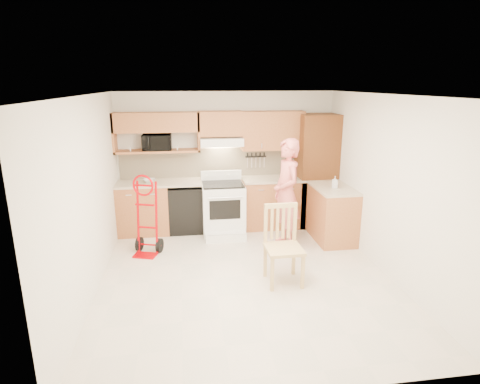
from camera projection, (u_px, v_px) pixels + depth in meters
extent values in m
cube|color=beige|center=(245.00, 276.00, 5.61)|extent=(4.00, 4.50, 0.02)
cube|color=white|center=(246.00, 94.00, 4.94)|extent=(4.00, 4.50, 0.02)
cube|color=silver|center=(227.00, 160.00, 7.43)|extent=(4.00, 0.02, 2.50)
cube|color=silver|center=(290.00, 266.00, 3.12)|extent=(4.00, 0.02, 2.50)
cube|color=silver|center=(89.00, 197.00, 5.00)|extent=(0.02, 4.50, 2.50)
cube|color=silver|center=(386.00, 186.00, 5.55)|extent=(0.02, 4.50, 2.50)
cube|color=beige|center=(227.00, 162.00, 7.42)|extent=(3.92, 0.03, 0.55)
cube|color=#AE6C40|center=(144.00, 209.00, 7.14)|extent=(0.90, 0.60, 0.90)
cube|color=black|center=(186.00, 208.00, 7.25)|extent=(0.60, 0.60, 0.85)
cube|color=#AE6C40|center=(272.00, 203.00, 7.47)|extent=(1.14, 0.60, 0.90)
cube|color=#BBAE93|center=(159.00, 183.00, 7.05)|extent=(1.50, 0.63, 0.04)
cube|color=#BBAE93|center=(273.00, 179.00, 7.34)|extent=(1.14, 0.63, 0.04)
cube|color=#AE6C40|center=(332.00, 214.00, 6.82)|extent=(0.60, 1.00, 0.90)
cube|color=#BBAE93|center=(334.00, 188.00, 6.70)|extent=(0.63, 1.00, 0.04)
cube|color=#4E2912|center=(316.00, 171.00, 7.42)|extent=(0.70, 0.60, 2.10)
cube|color=#AE6C40|center=(156.00, 122.00, 6.90)|extent=(1.50, 0.33, 0.34)
cube|color=#AE6C40|center=(158.00, 151.00, 7.03)|extent=(1.50, 0.33, 0.04)
cube|color=#AE6C40|center=(221.00, 124.00, 7.06)|extent=(0.76, 0.33, 0.44)
cube|color=#AE6C40|center=(272.00, 131.00, 7.23)|extent=(1.14, 0.33, 0.70)
cube|color=white|center=(221.00, 141.00, 7.08)|extent=(0.76, 0.46, 0.14)
imported|color=black|center=(157.00, 142.00, 6.99)|extent=(0.51, 0.35, 0.28)
imported|color=#DE6862|center=(286.00, 193.00, 6.45)|extent=(0.51, 0.70, 1.80)
imported|color=white|center=(335.00, 182.00, 6.63)|extent=(0.11, 0.11, 0.20)
imported|color=white|center=(150.00, 181.00, 7.02)|extent=(0.26, 0.26, 0.05)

